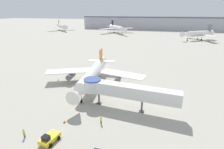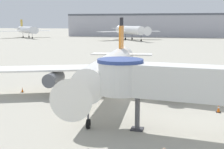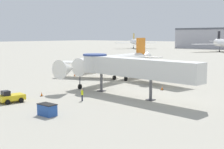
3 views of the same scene
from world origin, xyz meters
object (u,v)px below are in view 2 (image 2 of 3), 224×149
(background_jet_gold_tail, at_px, (27,30))
(traffic_cone_port_wing, at_px, (22,90))
(main_airplane, at_px, (110,69))
(background_jet_black_tail, at_px, (131,30))
(traffic_cone_starboard_wing, at_px, (219,109))
(jet_bridge, at_px, (211,84))

(background_jet_gold_tail, bearing_deg, traffic_cone_port_wing, -106.05)
(main_airplane, distance_m, background_jet_black_tail, 129.08)
(traffic_cone_starboard_wing, distance_m, background_jet_gold_tail, 170.67)
(jet_bridge, height_order, background_jet_gold_tail, background_jet_gold_tail)
(background_jet_black_tail, bearing_deg, traffic_cone_starboard_wing, -110.18)
(main_airplane, xyz_separation_m, background_jet_gold_tail, (-88.62, 134.33, 1.06))
(background_jet_gold_tail, bearing_deg, jet_bridge, -101.11)
(jet_bridge, relative_size, traffic_cone_starboard_wing, 27.45)
(jet_bridge, distance_m, background_jet_gold_tail, 176.45)
(main_airplane, relative_size, jet_bridge, 1.43)
(main_airplane, distance_m, jet_bridge, 15.90)
(traffic_cone_starboard_wing, bearing_deg, main_airplane, 167.51)
(background_jet_gold_tail, height_order, background_jet_black_tail, background_jet_black_tail)
(main_airplane, bearing_deg, traffic_cone_port_wing, 172.48)
(main_airplane, xyz_separation_m, jet_bridge, (11.44, -11.01, 0.83))
(main_airplane, bearing_deg, traffic_cone_starboard_wing, -17.90)
(jet_bridge, bearing_deg, traffic_cone_starboard_wing, 85.87)
(traffic_cone_starboard_wing, relative_size, background_jet_gold_tail, 0.03)
(traffic_cone_starboard_wing, xyz_separation_m, background_jet_black_tail, (-35.74, 129.86, 4.85))
(jet_bridge, xyz_separation_m, background_jet_black_tail, (-34.35, 138.03, 0.62))
(background_jet_gold_tail, bearing_deg, main_airplane, -102.25)
(jet_bridge, distance_m, traffic_cone_port_wing, 26.94)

